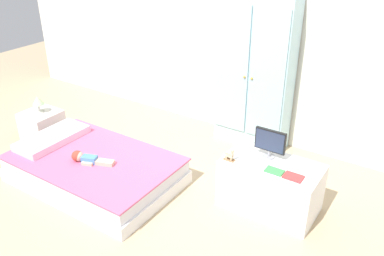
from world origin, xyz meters
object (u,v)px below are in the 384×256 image
object	(u,v)px
doll	(85,158)
nightstand	(43,127)
wardrobe	(255,73)
book_green	(274,171)
tv_monitor	(270,142)
rocking_horse_toy	(230,155)
table_lamp	(38,101)
book_red	(293,177)
tv_stand	(270,186)
bed	(95,169)

from	to	relation	value
doll	nightstand	xyz separation A→B (m)	(-1.02, 0.33, -0.12)
wardrobe	book_green	bearing A→B (deg)	-56.47
wardrobe	tv_monitor	bearing A→B (deg)	-56.88
nightstand	doll	bearing A→B (deg)	-18.24
tv_monitor	rocking_horse_toy	xyz separation A→B (m)	(-0.24, -0.22, -0.09)
table_lamp	wardrobe	distance (m)	2.26
doll	wardrobe	bearing A→B (deg)	60.72
table_lamp	book_green	bearing A→B (deg)	3.82
rocking_horse_toy	wardrobe	bearing A→B (deg)	106.71
wardrobe	doll	bearing A→B (deg)	-119.28
doll	book_red	bearing A→B (deg)	16.55
tv_stand	tv_monitor	distance (m)	0.37
table_lamp	wardrobe	size ratio (longest dim) A/B	0.12
nightstand	tv_monitor	xyz separation A→B (m)	(2.44, 0.35, 0.40)
doll	rocking_horse_toy	xyz separation A→B (m)	(1.19, 0.46, 0.19)
tv_monitor	book_green	bearing A→B (deg)	-54.52
bed	nightstand	bearing A→B (deg)	166.59
nightstand	book_red	xyz separation A→B (m)	(2.72, 0.17, 0.26)
book_green	rocking_horse_toy	bearing A→B (deg)	-172.87
nightstand	wardrobe	bearing A→B (deg)	32.72
table_lamp	book_green	xyz separation A→B (m)	(2.57, 0.17, -0.04)
rocking_horse_toy	doll	bearing A→B (deg)	-158.82
rocking_horse_toy	book_green	distance (m)	0.37
book_red	rocking_horse_toy	bearing A→B (deg)	-174.96
table_lamp	tv_stand	xyz separation A→B (m)	(2.51, 0.27, -0.26)
tv_monitor	rocking_horse_toy	world-z (taller)	tv_monitor
bed	wardrobe	bearing A→B (deg)	59.52
tv_stand	book_red	world-z (taller)	book_red
tv_stand	tv_monitor	size ratio (longest dim) A/B	3.00
table_lamp	book_red	xyz separation A→B (m)	(2.72, 0.17, -0.04)
bed	nightstand	distance (m)	1.06
nightstand	book_green	xyz separation A→B (m)	(2.57, 0.17, 0.26)
doll	table_lamp	world-z (taller)	table_lamp
nightstand	tv_monitor	distance (m)	2.50
tv_stand	rocking_horse_toy	distance (m)	0.43
bed	book_red	world-z (taller)	book_red
table_lamp	doll	bearing A→B (deg)	-18.24
wardrobe	book_red	distance (m)	1.38
table_lamp	book_red	bearing A→B (deg)	3.61
wardrobe	book_green	world-z (taller)	wardrobe
tv_stand	book_green	size ratio (longest dim) A/B	5.54
tv_monitor	book_red	xyz separation A→B (m)	(0.28, -0.17, -0.13)
rocking_horse_toy	tv_stand	bearing A→B (deg)	25.45
table_lamp	nightstand	bearing A→B (deg)	180.00
bed	tv_stand	distance (m)	1.57
wardrobe	rocking_horse_toy	bearing A→B (deg)	-73.29
bed	doll	world-z (taller)	doll
table_lamp	tv_monitor	world-z (taller)	tv_monitor
doll	tv_stand	bearing A→B (deg)	22.07
tv_monitor	rocking_horse_toy	distance (m)	0.34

